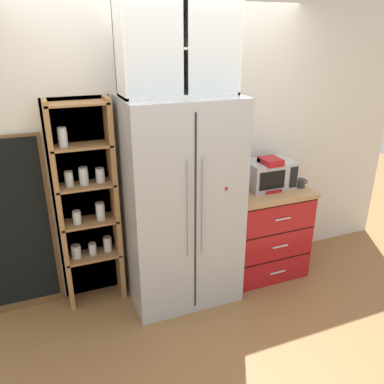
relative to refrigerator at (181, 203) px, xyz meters
name	(u,v)px	position (x,y,z in m)	size (l,w,h in m)	color
ground_plane	(183,293)	(0.00, -0.03, -0.90)	(10.78, 10.78, 0.00)	olive
wall_back_cream	(166,150)	(0.00, 0.37, 0.37)	(5.08, 0.10, 2.55)	silver
refrigerator	(181,203)	(0.00, 0.00, 0.00)	(0.93, 0.67, 1.81)	#ADAFB5
pantry_shelf_column	(87,203)	(-0.75, 0.27, 0.02)	(0.53, 0.27, 1.80)	brown
counter_cabinet	(264,231)	(0.88, 0.05, -0.46)	(0.78, 0.59, 0.89)	#A8161C
microwave	(268,174)	(0.91, 0.09, 0.12)	(0.44, 0.33, 0.26)	#ADAFB5
coffee_maker	(268,173)	(0.88, 0.05, 0.14)	(0.17, 0.20, 0.31)	#A8161C
mug_charcoal	(301,183)	(1.20, -0.03, 0.03)	(0.12, 0.08, 0.08)	#2D2D33
mug_red	(240,190)	(0.58, 0.02, 0.03)	(0.12, 0.09, 0.09)	red
bottle_cobalt	(263,173)	(0.88, 0.14, 0.11)	(0.07, 0.07, 0.29)	navy
bottle_clear	(269,177)	(0.88, 0.02, 0.12)	(0.06, 0.06, 0.29)	silver
upper_cabinet	(177,48)	(0.00, 0.05, 1.24)	(0.90, 0.32, 0.68)	silver
chalkboard_menu	(15,228)	(-1.34, 0.30, -0.13)	(0.60, 0.04, 1.54)	brown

